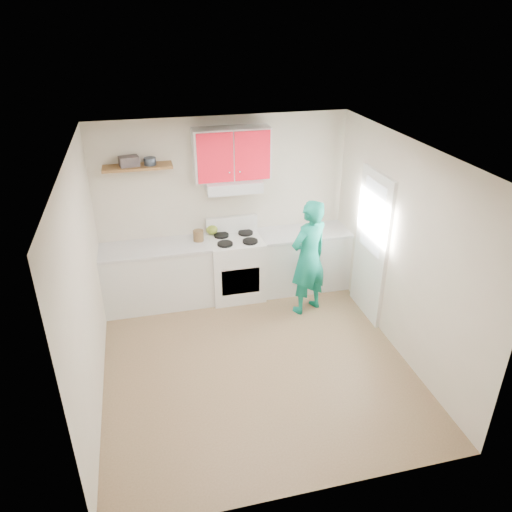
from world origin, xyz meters
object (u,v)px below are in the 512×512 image
object	(u,v)px
tin	(150,161)
crock	(198,236)
person	(309,258)
stove	(236,267)
kettle	(212,230)

from	to	relation	value
tin	crock	size ratio (longest dim) A/B	0.89
crock	person	xyz separation A→B (m)	(1.41, -0.71, -0.16)
stove	person	world-z (taller)	person
stove	kettle	world-z (taller)	kettle
tin	kettle	xyz separation A→B (m)	(0.78, 0.08, -1.09)
person	stove	bearing A→B (deg)	-59.19
stove	crock	xyz separation A→B (m)	(-0.52, 0.08, 0.53)
tin	crock	bearing A→B (deg)	-9.21
crock	person	size ratio (longest dim) A/B	0.11
tin	crock	world-z (taller)	tin
stove	person	bearing A→B (deg)	-35.76
stove	kettle	distance (m)	0.66
tin	person	distance (m)	2.47
tin	person	bearing A→B (deg)	-22.21
person	tin	bearing A→B (deg)	-45.64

